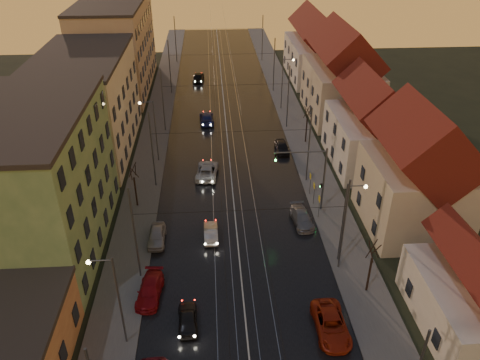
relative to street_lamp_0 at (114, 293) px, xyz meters
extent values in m
plane|color=black|center=(9.10, -2.00, -4.89)|extent=(160.00, 160.00, 0.00)
cube|color=black|center=(9.10, 38.00, -4.87)|extent=(16.00, 120.00, 0.04)
cube|color=#4C4C4C|center=(-0.90, 38.00, -4.81)|extent=(4.00, 120.00, 0.15)
cube|color=#4C4C4C|center=(19.10, 38.00, -4.81)|extent=(4.00, 120.00, 0.15)
cube|color=gray|center=(6.90, 38.00, -4.83)|extent=(0.06, 120.00, 0.03)
cube|color=gray|center=(8.33, 38.00, -4.83)|extent=(0.06, 120.00, 0.03)
cube|color=gray|center=(9.87, 38.00, -4.83)|extent=(0.06, 120.00, 0.03)
cube|color=gray|center=(11.30, 38.00, -4.83)|extent=(0.06, 120.00, 0.03)
cube|color=#5B8353|center=(-8.40, 12.00, 1.61)|extent=(10.00, 18.00, 13.00)
cube|color=beige|center=(-8.40, 32.00, 1.11)|extent=(10.00, 20.00, 12.00)
cube|color=tan|center=(-8.40, 56.00, 2.11)|extent=(10.00, 24.00, 14.00)
cube|color=beige|center=(26.10, 0.00, -2.89)|extent=(8.00, 10.00, 4.00)
cube|color=#C1AC94|center=(26.10, 13.00, -1.39)|extent=(8.50, 10.00, 7.00)
pyramid|color=#5A1D14|center=(26.10, 13.00, 4.01)|extent=(8.67, 10.20, 3.80)
cube|color=beige|center=(26.10, 26.00, -1.89)|extent=(9.00, 12.00, 6.00)
pyramid|color=#5A1D14|center=(26.10, 26.00, 2.71)|extent=(9.18, 12.24, 3.20)
cube|color=#C1AC94|center=(26.10, 41.00, -1.14)|extent=(9.00, 14.00, 7.50)
pyramid|color=#5A1D14|center=(26.10, 41.00, 4.61)|extent=(9.18, 14.28, 4.00)
cube|color=beige|center=(26.10, 59.00, -1.64)|extent=(9.00, 16.00, 6.50)
pyramid|color=#5A1D14|center=(26.10, 59.00, 3.36)|extent=(9.18, 16.32, 3.50)
cylinder|color=#595B60|center=(0.50, 7.00, -0.39)|extent=(0.16, 0.16, 9.00)
cylinder|color=#595B60|center=(17.70, 7.00, -0.39)|extent=(0.16, 0.16, 9.00)
cylinder|color=#595B60|center=(0.50, 22.00, -0.39)|extent=(0.16, 0.16, 9.00)
cylinder|color=#595B60|center=(17.70, 22.00, -0.39)|extent=(0.16, 0.16, 9.00)
cylinder|color=#595B60|center=(0.50, 37.00, -0.39)|extent=(0.16, 0.16, 9.00)
cylinder|color=#595B60|center=(17.70, 37.00, -0.39)|extent=(0.16, 0.16, 9.00)
cylinder|color=#595B60|center=(0.50, 52.00, -0.39)|extent=(0.16, 0.16, 9.00)
cylinder|color=#595B60|center=(17.70, 52.00, -0.39)|extent=(0.16, 0.16, 9.00)
cylinder|color=#595B60|center=(0.50, 70.00, -0.39)|extent=(0.16, 0.16, 9.00)
cylinder|color=#595B60|center=(17.70, 70.00, -0.39)|extent=(0.16, 0.16, 9.00)
cylinder|color=#595B60|center=(0.30, 0.00, -0.89)|extent=(0.14, 0.14, 8.00)
cylinder|color=#595B60|center=(-0.50, 0.00, 2.91)|extent=(1.60, 0.10, 0.10)
sphere|color=#FFD88C|center=(-1.22, 0.00, 2.81)|extent=(0.32, 0.32, 0.32)
cylinder|color=#595B60|center=(17.90, 8.00, -0.89)|extent=(0.14, 0.14, 8.00)
cylinder|color=#595B60|center=(18.70, 8.00, 2.91)|extent=(1.60, 0.10, 0.10)
sphere|color=#FFD88C|center=(19.42, 8.00, 2.81)|extent=(0.32, 0.32, 0.32)
cylinder|color=#595B60|center=(0.30, 28.00, -0.89)|extent=(0.14, 0.14, 8.00)
cylinder|color=#595B60|center=(-0.50, 28.00, 2.91)|extent=(1.60, 0.10, 0.10)
sphere|color=#FFD88C|center=(-1.22, 28.00, 2.81)|extent=(0.32, 0.32, 0.32)
cylinder|color=#595B60|center=(17.90, 44.00, -0.89)|extent=(0.14, 0.14, 8.00)
cylinder|color=#595B60|center=(18.70, 44.00, 2.91)|extent=(1.60, 0.10, 0.10)
sphere|color=#FFD88C|center=(19.42, 44.00, 2.81)|extent=(0.32, 0.32, 0.32)
cylinder|color=#595B60|center=(18.10, 16.00, -1.29)|extent=(0.20, 0.20, 7.20)
cylinder|color=#595B60|center=(15.50, 16.00, 2.01)|extent=(5.20, 0.14, 0.14)
imported|color=black|center=(13.10, 16.00, 1.41)|extent=(0.15, 0.18, 0.90)
sphere|color=#19FF3F|center=(13.10, 15.88, 1.26)|extent=(0.20, 0.20, 0.20)
cylinder|color=black|center=(-1.10, 18.00, -3.14)|extent=(0.18, 0.18, 3.50)
cylinder|color=black|center=(-0.86, 18.09, -0.59)|extent=(0.37, 0.92, 1.61)
cylinder|color=black|center=(-1.18, 18.23, -0.59)|extent=(0.91, 0.40, 1.61)
cylinder|color=black|center=(-1.33, 17.91, -0.59)|extent=(0.37, 0.92, 1.61)
cylinder|color=black|center=(-0.97, 17.78, -0.59)|extent=(0.84, 0.54, 1.62)
cylinder|color=black|center=(19.30, 4.00, -3.14)|extent=(0.18, 0.18, 3.50)
cylinder|color=black|center=(19.54, 4.09, -0.59)|extent=(0.37, 0.92, 1.61)
cylinder|color=black|center=(19.22, 4.23, -0.59)|extent=(0.91, 0.40, 1.61)
cylinder|color=black|center=(19.07, 3.91, -0.59)|extent=(0.37, 0.92, 1.61)
cylinder|color=black|center=(19.43, 3.78, -0.59)|extent=(0.84, 0.54, 1.62)
cylinder|color=black|center=(19.50, 32.00, -3.14)|extent=(0.18, 0.18, 3.50)
cylinder|color=black|center=(19.74, 32.09, -0.59)|extent=(0.37, 0.92, 1.61)
cylinder|color=black|center=(19.42, 32.23, -0.59)|extent=(0.91, 0.40, 1.61)
cylinder|color=black|center=(19.27, 31.91, -0.59)|extent=(0.37, 0.92, 1.61)
cylinder|color=black|center=(19.63, 31.78, -0.59)|extent=(0.84, 0.54, 1.62)
imported|color=black|center=(4.72, 1.42, -4.27)|extent=(1.65, 3.71, 1.24)
imported|color=#ABACB0|center=(6.60, 12.08, -4.28)|extent=(1.35, 3.71, 1.22)
imported|color=#B3B3B3|center=(6.31, 23.97, -4.17)|extent=(2.92, 5.35, 1.42)
imported|color=navy|center=(6.34, 39.56, -4.17)|extent=(2.22, 5.00, 1.42)
imported|color=black|center=(4.92, 58.28, -4.10)|extent=(2.21, 4.75, 1.57)
imported|color=maroon|center=(1.58, 4.62, -4.24)|extent=(2.23, 4.60, 1.29)
imported|color=#A7A7AD|center=(1.50, 11.84, -4.22)|extent=(1.60, 3.92, 1.33)
imported|color=#A12510|center=(15.37, 0.06, -4.19)|extent=(2.32, 5.02, 1.39)
imported|color=gray|center=(15.68, 13.87, -4.26)|extent=(2.10, 4.45, 1.25)
imported|color=black|center=(15.94, 29.47, -4.21)|extent=(1.69, 4.01, 1.36)
camera|label=1|loc=(7.01, -23.80, 22.72)|focal=35.00mm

